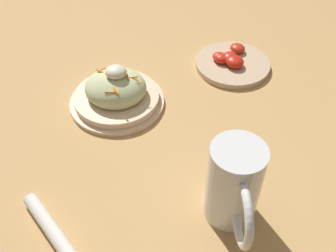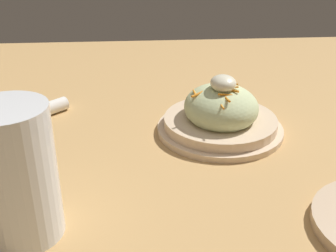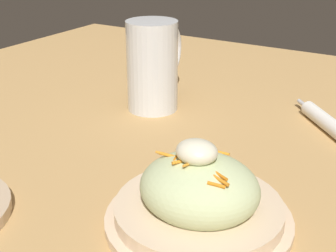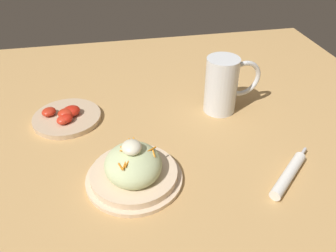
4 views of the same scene
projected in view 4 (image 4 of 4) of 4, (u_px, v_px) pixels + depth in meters
ground_plane at (172, 144)px, 0.87m from camera, size 1.43×1.43×0.00m
salad_plate at (134, 169)px, 0.74m from camera, size 0.21×0.21×0.10m
beer_mug at (222, 88)px, 0.96m from camera, size 0.09×0.17×0.16m
napkin_roll at (289, 175)px, 0.76m from camera, size 0.14×0.15×0.03m
tomato_plate at (66, 117)px, 0.95m from camera, size 0.19×0.19×0.04m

